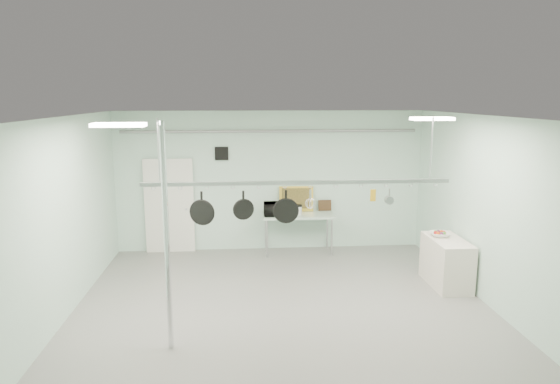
{
  "coord_description": "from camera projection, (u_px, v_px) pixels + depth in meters",
  "views": [
    {
      "loc": [
        -0.68,
        -7.26,
        3.52
      ],
      "look_at": [
        -0.02,
        1.0,
        1.92
      ],
      "focal_mm": 32.0,
      "sensor_mm": 36.0,
      "label": 1
    }
  ],
  "objects": [
    {
      "name": "grater",
      "position": [
        373.0,
        195.0,
        7.85
      ],
      "size": [
        0.09,
        0.02,
        0.21
      ],
      "primitive_type": null,
      "rotation": [
        0.0,
        0.0,
        -0.05
      ],
      "color": "yellow",
      "rests_on": "pot_rack"
    },
    {
      "name": "right_wall",
      "position": [
        509.0,
        221.0,
        7.79
      ],
      "size": [
        0.02,
        8.0,
        3.2
      ],
      "primitive_type": "cube",
      "color": "#B1D5C2",
      "rests_on": "floor"
    },
    {
      "name": "whisk",
      "position": [
        310.0,
        199.0,
        7.78
      ],
      "size": [
        0.17,
        0.17,
        0.29
      ],
      "primitive_type": null,
      "rotation": [
        0.0,
        0.0,
        -0.1
      ],
      "color": "silver",
      "rests_on": "pot_rack"
    },
    {
      "name": "side_cabinet",
      "position": [
        446.0,
        262.0,
        9.35
      ],
      "size": [
        0.6,
        1.2,
        0.9
      ],
      "primitive_type": "cube",
      "color": "silver",
      "rests_on": "floor"
    },
    {
      "name": "coffee_canister",
      "position": [
        299.0,
        211.0,
        11.15
      ],
      "size": [
        0.15,
        0.15,
        0.19
      ],
      "primitive_type": "cylinder",
      "rotation": [
        0.0,
        0.0,
        0.15
      ],
      "color": "silver",
      "rests_on": "prep_table"
    },
    {
      "name": "skillet_right",
      "position": [
        286.0,
        207.0,
        7.77
      ],
      "size": [
        0.4,
        0.08,
        0.53
      ],
      "primitive_type": null,
      "rotation": [
        0.0,
        0.0,
        -0.06
      ],
      "color": "black",
      "rests_on": "pot_rack"
    },
    {
      "name": "microwave",
      "position": [
        276.0,
        209.0,
        11.07
      ],
      "size": [
        0.53,
        0.36,
        0.29
      ],
      "primitive_type": "imported",
      "rotation": [
        0.0,
        0.0,
        3.14
      ],
      "color": "black",
      "rests_on": "prep_table"
    },
    {
      "name": "saucepan",
      "position": [
        389.0,
        196.0,
        7.88
      ],
      "size": [
        0.15,
        0.12,
        0.25
      ],
      "primitive_type": null,
      "rotation": [
        0.0,
        0.0,
        -0.25
      ],
      "color": "#A9A9AE",
      "rests_on": "pot_rack"
    },
    {
      "name": "back_wall",
      "position": [
        270.0,
        181.0,
        11.43
      ],
      "size": [
        7.0,
        0.02,
        3.2
      ],
      "primitive_type": "cube",
      "color": "#B1D5C2",
      "rests_on": "floor"
    },
    {
      "name": "wall_vent",
      "position": [
        222.0,
        153.0,
        11.2
      ],
      "size": [
        0.3,
        0.04,
        0.3
      ],
      "primitive_type": "cube",
      "color": "black",
      "rests_on": "back_wall"
    },
    {
      "name": "ceiling",
      "position": [
        287.0,
        119.0,
        7.22
      ],
      "size": [
        7.0,
        8.0,
        0.02
      ],
      "primitive_type": "cube",
      "color": "silver",
      "rests_on": "back_wall"
    },
    {
      "name": "fruit_cluster",
      "position": [
        440.0,
        232.0,
        9.43
      ],
      "size": [
        0.24,
        0.24,
        0.09
      ],
      "primitive_type": null,
      "color": "#A50F14",
      "rests_on": "fruit_bowl"
    },
    {
      "name": "chrome_pole",
      "position": [
        167.0,
        239.0,
        6.8
      ],
      "size": [
        0.08,
        0.08,
        3.2
      ],
      "primitive_type": "cylinder",
      "color": "silver",
      "rests_on": "floor"
    },
    {
      "name": "pot_rack",
      "position": [
        298.0,
        181.0,
        7.71
      ],
      "size": [
        4.8,
        0.06,
        1.0
      ],
      "color": "#B7B7BC",
      "rests_on": "ceiling"
    },
    {
      "name": "floor",
      "position": [
        286.0,
        324.0,
        7.82
      ],
      "size": [
        8.0,
        8.0,
        0.0
      ],
      "primitive_type": "plane",
      "color": "gray",
      "rests_on": "ground"
    },
    {
      "name": "skillet_mid",
      "position": [
        243.0,
        206.0,
        7.72
      ],
      "size": [
        0.33,
        0.13,
        0.47
      ],
      "primitive_type": null,
      "rotation": [
        0.0,
        0.0,
        0.21
      ],
      "color": "black",
      "rests_on": "pot_rack"
    },
    {
      "name": "light_panel_right",
      "position": [
        432.0,
        119.0,
        8.0
      ],
      "size": [
        0.65,
        0.3,
        0.05
      ],
      "primitive_type": "cube",
      "color": "white",
      "rests_on": "ceiling"
    },
    {
      "name": "painting_small",
      "position": [
        325.0,
        205.0,
        11.54
      ],
      "size": [
        0.3,
        0.09,
        0.25
      ],
      "primitive_type": "cube",
      "rotation": [
        -0.17,
        0.0,
        0.03
      ],
      "color": "#382413",
      "rests_on": "prep_table"
    },
    {
      "name": "fruit_bowl",
      "position": [
        440.0,
        234.0,
        9.44
      ],
      "size": [
        0.36,
        0.36,
        0.09
      ],
      "primitive_type": "imported",
      "rotation": [
        0.0,
        0.0,
        -0.03
      ],
      "color": "white",
      "rests_on": "side_cabinet"
    },
    {
      "name": "door",
      "position": [
        170.0,
        207.0,
        11.3
      ],
      "size": [
        1.1,
        0.1,
        2.2
      ],
      "primitive_type": "cube",
      "color": "silver",
      "rests_on": "floor"
    },
    {
      "name": "skillet_left",
      "position": [
        202.0,
        208.0,
        7.67
      ],
      "size": [
        0.4,
        0.17,
        0.53
      ],
      "primitive_type": null,
      "rotation": [
        0.0,
        0.0,
        -0.28
      ],
      "color": "black",
      "rests_on": "pot_rack"
    },
    {
      "name": "prep_table",
      "position": [
        298.0,
        217.0,
        11.24
      ],
      "size": [
        1.6,
        0.7,
        0.91
      ],
      "color": "silver",
      "rests_on": "floor"
    },
    {
      "name": "light_panel_left",
      "position": [
        119.0,
        125.0,
        6.27
      ],
      "size": [
        0.65,
        0.3,
        0.05
      ],
      "primitive_type": "cube",
      "color": "white",
      "rests_on": "ceiling"
    },
    {
      "name": "painting_large",
      "position": [
        296.0,
        199.0,
        11.46
      ],
      "size": [
        0.79,
        0.17,
        0.58
      ],
      "primitive_type": "cube",
      "rotation": [
        -0.14,
        0.0,
        -0.05
      ],
      "color": "gold",
      "rests_on": "prep_table"
    },
    {
      "name": "conduit_pipe",
      "position": [
        271.0,
        131.0,
        11.12
      ],
      "size": [
        6.6,
        0.07,
        0.07
      ],
      "primitive_type": "cylinder",
      "rotation": [
        0.0,
        1.57,
        0.0
      ],
      "color": "gray",
      "rests_on": "back_wall"
    }
  ]
}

